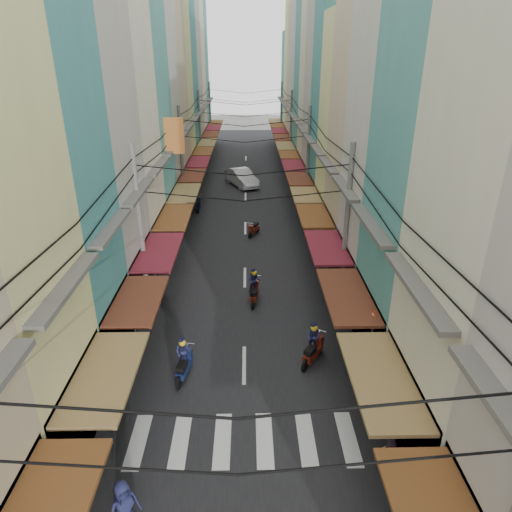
{
  "coord_description": "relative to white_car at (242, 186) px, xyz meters",
  "views": [
    {
      "loc": [
        0.21,
        -17.34,
        11.82
      ],
      "look_at": [
        0.58,
        3.01,
        2.69
      ],
      "focal_mm": 32.0,
      "sensor_mm": 36.0,
      "label": 1
    }
  ],
  "objects": [
    {
      "name": "ground",
      "position": [
        0.36,
        -25.64,
        0.0
      ],
      "size": [
        160.0,
        160.0,
        0.0
      ],
      "primitive_type": "plane",
      "color": "#62625D",
      "rests_on": "ground"
    },
    {
      "name": "road",
      "position": [
        0.36,
        -5.64,
        0.01
      ],
      "size": [
        10.0,
        80.0,
        0.02
      ],
      "primitive_type": "cube",
      "color": "black",
      "rests_on": "ground"
    },
    {
      "name": "sidewalk_left",
      "position": [
        -6.14,
        -5.64,
        0.03
      ],
      "size": [
        3.0,
        80.0,
        0.06
      ],
      "primitive_type": "cube",
      "color": "gray",
      "rests_on": "ground"
    },
    {
      "name": "sidewalk_right",
      "position": [
        6.86,
        -5.64,
        0.03
      ],
      "size": [
        3.0,
        80.0,
        0.06
      ],
      "primitive_type": "cube",
      "color": "gray",
      "rests_on": "ground"
    },
    {
      "name": "crosswalk",
      "position": [
        0.36,
        -31.64,
        0.03
      ],
      "size": [
        7.55,
        2.4,
        0.01
      ],
      "color": "silver",
      "rests_on": "ground"
    },
    {
      "name": "building_row_left",
      "position": [
        -7.56,
        -9.08,
        9.78
      ],
      "size": [
        7.8,
        67.67,
        23.7
      ],
      "color": "beige",
      "rests_on": "ground"
    },
    {
      "name": "building_row_right",
      "position": [
        8.28,
        -9.2,
        9.41
      ],
      "size": [
        7.8,
        68.98,
        22.59
      ],
      "color": "teal",
      "rests_on": "ground"
    },
    {
      "name": "utility_poles",
      "position": [
        0.36,
        -10.63,
        6.59
      ],
      "size": [
        10.2,
        66.13,
        8.2
      ],
      "color": "slate",
      "rests_on": "ground"
    },
    {
      "name": "white_car",
      "position": [
        0.0,
        0.0,
        0.0
      ],
      "size": [
        6.09,
        4.36,
        2.0
      ],
      "primitive_type": "imported",
      "rotation": [
        0.0,
        0.0,
        0.42
      ],
      "color": "silver",
      "rests_on": "ground"
    },
    {
      "name": "bicycle",
      "position": [
        6.49,
        -24.64,
        0.0
      ],
      "size": [
        1.82,
        1.09,
        1.18
      ],
      "primitive_type": "imported",
      "rotation": [
        0.0,
        0.0,
        1.85
      ],
      "color": "black",
      "rests_on": "ground"
    },
    {
      "name": "moving_scooters",
      "position": [
        0.26,
        -22.35,
        0.55
      ],
      "size": [
        7.09,
        22.82,
        1.88
      ],
      "color": "black",
      "rests_on": "ground"
    },
    {
      "name": "parked_scooters",
      "position": [
        4.69,
        -30.11,
        0.45
      ],
      "size": [
        13.27,
        13.43,
        0.96
      ],
      "color": "black",
      "rests_on": "ground"
    },
    {
      "name": "pedestrians",
      "position": [
        -3.3,
        -23.52,
        1.07
      ],
      "size": [
        11.25,
        24.33,
        2.23
      ],
      "color": "#261D27",
      "rests_on": "ground"
    },
    {
      "name": "market_umbrella",
      "position": [
        7.56,
        -32.15,
        2.11
      ],
      "size": [
        2.27,
        2.27,
        2.4
      ],
      "color": "#B2B2B7",
      "rests_on": "ground"
    },
    {
      "name": "traffic_sign",
      "position": [
        5.14,
        -28.74,
        2.34
      ],
      "size": [
        0.1,
        0.7,
        3.18
      ],
      "color": "slate",
      "rests_on": "ground"
    }
  ]
}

